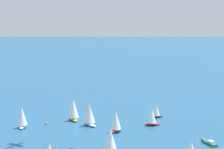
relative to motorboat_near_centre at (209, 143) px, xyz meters
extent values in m
plane|color=#1E517A|center=(-37.28, 13.26, -0.65)|extent=(2000.00, 2000.00, 0.00)
cube|color=#33704C|center=(0.24, -1.13, -0.11)|extent=(3.51, 6.99, 1.07)
cone|color=#33704C|center=(-0.62, 2.87, -0.11)|extent=(2.45, 2.13, 2.14)
cube|color=silver|center=(0.35, -1.62, 0.82)|extent=(2.17, 2.65, 0.80)
ellipsoid|color=white|center=(-42.98, 35.49, 0.00)|extent=(6.03, 9.51, 1.29)
cylinder|color=#B2B2B7|center=(-42.70, 34.86, 5.96)|extent=(0.14, 0.14, 10.62)
cone|color=white|center=(-43.16, 35.92, 5.42)|extent=(6.68, 6.68, 9.03)
ellipsoid|color=#B21E1E|center=(-33.37, 22.78, -0.08)|extent=(7.58, 7.13, 1.14)
cylinder|color=#B2B2B7|center=(-33.82, 22.37, 5.17)|extent=(0.14, 0.14, 9.36)
cone|color=white|center=(-33.06, 23.05, 4.70)|extent=(6.32, 6.32, 7.96)
ellipsoid|color=gold|center=(-49.80, 46.65, 0.01)|extent=(4.67, 9.74, 1.31)
cylinder|color=#B2B2B7|center=(-49.95, 47.33, 6.07)|extent=(0.14, 0.14, 10.80)
cone|color=white|center=(-49.69, 46.19, 5.53)|extent=(6.19, 6.19, 9.18)
ellipsoid|color=#B21E1E|center=(-14.34, 31.08, -0.13)|extent=(7.63, 2.80, 1.05)
cylinder|color=#B2B2B7|center=(-13.78, 31.03, 4.69)|extent=(0.14, 0.14, 8.59)
cone|color=white|center=(-14.71, 31.12, 4.26)|extent=(4.48, 4.48, 7.30)
cylinder|color=#B2B2B7|center=(-39.69, -4.90, 5.31)|extent=(0.14, 0.14, 9.58)
cone|color=white|center=(-40.03, -3.91, 4.83)|extent=(5.84, 5.84, 8.14)
ellipsoid|color=white|center=(-73.54, 37.37, -0.06)|extent=(3.29, 8.58, 1.17)
cylinder|color=#B2B2B7|center=(-73.47, 38.00, 5.34)|extent=(0.14, 0.14, 9.63)
cone|color=white|center=(-73.59, 36.96, 4.85)|extent=(5.10, 5.10, 8.18)
ellipsoid|color=black|center=(-8.16, 45.36, -0.22)|extent=(6.16, 1.86, 0.86)
cylinder|color=#B2B2B7|center=(-7.70, 45.35, 3.73)|extent=(0.14, 0.14, 7.05)
cone|color=white|center=(-8.47, 45.37, 3.38)|extent=(3.45, 3.45, 5.99)
sphere|color=orange|center=(-62.91, 41.99, -0.26)|extent=(1.10, 1.10, 1.10)
cylinder|color=black|center=(-62.91, 41.99, 0.79)|extent=(0.08, 0.08, 1.00)
camera|label=1|loc=(-64.47, -148.92, 49.59)|focal=66.31mm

